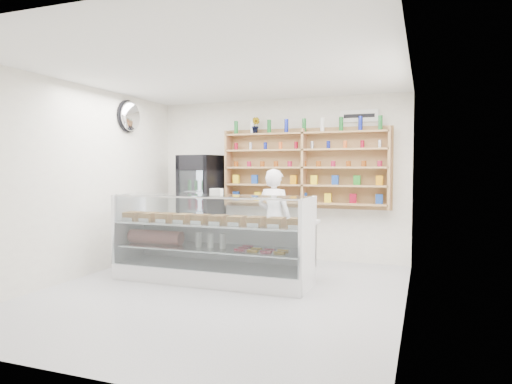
% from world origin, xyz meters
% --- Properties ---
extents(room, '(5.00, 5.00, 5.00)m').
position_xyz_m(room, '(0.00, 0.00, 1.40)').
color(room, silver).
rests_on(room, ground).
extents(display_counter, '(2.79, 0.83, 1.22)m').
position_xyz_m(display_counter, '(-0.34, 0.52, 0.34)').
color(display_counter, white).
rests_on(display_counter, floor).
extents(shop_worker, '(0.63, 0.47, 1.58)m').
position_xyz_m(shop_worker, '(0.21, 1.61, 0.79)').
color(shop_worker, white).
rests_on(shop_worker, floor).
extents(drinks_cooler, '(0.73, 0.71, 1.82)m').
position_xyz_m(drinks_cooler, '(-1.35, 2.13, 0.91)').
color(drinks_cooler, black).
rests_on(drinks_cooler, floor).
extents(wall_shelving, '(2.84, 0.28, 1.33)m').
position_xyz_m(wall_shelving, '(0.50, 2.34, 1.59)').
color(wall_shelving, '#A7704E').
rests_on(wall_shelving, back_wall).
extents(potted_plant, '(0.19, 0.17, 0.29)m').
position_xyz_m(potted_plant, '(-0.38, 2.34, 2.34)').
color(potted_plant, '#1E6626').
rests_on(potted_plant, wall_shelving).
extents(security_mirror, '(0.15, 0.50, 0.50)m').
position_xyz_m(security_mirror, '(-2.17, 1.20, 2.45)').
color(security_mirror, silver).
rests_on(security_mirror, left_wall).
extents(wall_sign, '(0.62, 0.03, 0.20)m').
position_xyz_m(wall_sign, '(1.40, 2.47, 2.45)').
color(wall_sign, white).
rests_on(wall_sign, back_wall).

